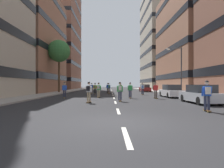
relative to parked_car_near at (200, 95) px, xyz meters
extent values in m
plane|color=#28282B|center=(-6.92, 17.54, -0.70)|extent=(148.40, 148.40, 0.00)
cube|color=#9E9991|center=(-16.64, 20.63, -0.63)|extent=(3.21, 68.02, 0.14)
cube|color=#9E9991|center=(2.80, 20.63, -0.63)|extent=(3.21, 68.02, 0.14)
cube|color=silver|center=(-6.92, -9.20, -0.70)|extent=(0.16, 2.20, 0.01)
cube|color=silver|center=(-6.92, -4.20, -0.70)|extent=(0.16, 2.20, 0.01)
cube|color=silver|center=(-6.92, 0.80, -0.70)|extent=(0.16, 2.20, 0.01)
cube|color=silver|center=(-6.92, 5.80, -0.70)|extent=(0.16, 2.20, 0.01)
cube|color=silver|center=(-6.92, 10.80, -0.70)|extent=(0.16, 2.20, 0.01)
cube|color=silver|center=(-6.92, 15.80, -0.70)|extent=(0.16, 2.20, 0.01)
cube|color=silver|center=(-6.92, 20.80, -0.70)|extent=(0.16, 2.20, 0.01)
cube|color=silver|center=(-6.92, 25.80, -0.70)|extent=(0.16, 2.20, 0.01)
cube|color=silver|center=(-6.92, 30.80, -0.70)|extent=(0.16, 2.20, 0.01)
cube|color=silver|center=(-6.92, 35.80, -0.70)|extent=(0.16, 2.20, 0.01)
cube|color=silver|center=(-6.92, 40.80, -0.70)|extent=(0.16, 2.20, 0.01)
cube|color=silver|center=(-6.92, 45.80, -0.70)|extent=(0.16, 2.20, 0.01)
cube|color=#9E6B51|center=(-24.96, 21.59, 9.31)|extent=(13.44, 17.57, 20.03)
cube|color=black|center=(-24.96, 21.59, 2.30)|extent=(13.56, 17.69, 1.10)
cube|color=black|center=(-24.96, 21.59, 7.31)|extent=(13.56, 17.69, 1.10)
cube|color=black|center=(-24.96, 21.59, 12.32)|extent=(13.56, 17.69, 1.10)
cube|color=black|center=(-24.96, 21.59, 17.32)|extent=(13.56, 17.69, 1.10)
cube|color=brown|center=(-24.96, 44.83, 16.81)|extent=(13.44, 18.04, 35.02)
cube|color=black|center=(-24.96, 44.83, 2.30)|extent=(13.56, 18.16, 1.10)
cube|color=black|center=(-24.96, 44.83, 7.30)|extent=(13.56, 18.16, 1.10)
cube|color=black|center=(-24.96, 44.83, 12.31)|extent=(13.56, 18.16, 1.10)
cube|color=black|center=(-24.96, 44.83, 17.31)|extent=(13.56, 18.16, 1.10)
cube|color=black|center=(-24.96, 44.83, 22.31)|extent=(13.56, 18.16, 1.10)
cube|color=black|center=(-24.96, 44.83, 27.31)|extent=(13.56, 18.16, 1.10)
cube|color=#9E6B51|center=(11.13, 21.59, 9.80)|extent=(13.44, 18.79, 21.00)
cube|color=black|center=(11.13, 21.59, 2.45)|extent=(13.56, 18.91, 1.10)
cube|color=black|center=(11.13, 21.59, 7.70)|extent=(13.56, 18.91, 1.10)
cube|color=black|center=(11.13, 21.59, 12.95)|extent=(13.56, 18.91, 1.10)
cube|color=#B2A893|center=(11.13, 44.83, 15.33)|extent=(13.44, 19.69, 32.06)
cube|color=black|center=(11.13, 44.83, 2.05)|extent=(13.56, 19.81, 1.10)
cube|color=black|center=(11.13, 44.83, 6.63)|extent=(13.56, 19.81, 1.10)
cube|color=black|center=(11.13, 44.83, 11.21)|extent=(13.56, 19.81, 1.10)
cube|color=black|center=(11.13, 44.83, 15.79)|extent=(13.56, 19.81, 1.10)
cube|color=black|center=(11.13, 44.83, 20.37)|extent=(13.56, 19.81, 1.10)
cube|color=black|center=(11.13, 44.83, 24.95)|extent=(13.56, 19.81, 1.10)
cube|color=#B2B7BF|center=(0.00, 0.04, -0.17)|extent=(1.80, 4.40, 0.70)
cube|color=#2D3338|center=(0.00, -0.11, 0.50)|extent=(1.60, 2.10, 0.64)
cylinder|color=black|center=(-0.80, 1.49, -0.38)|extent=(0.22, 0.64, 0.64)
cylinder|color=black|center=(0.80, 1.49, -0.38)|extent=(0.22, 0.64, 0.64)
cylinder|color=black|center=(-0.80, -1.41, -0.38)|extent=(0.22, 0.64, 0.64)
cylinder|color=black|center=(0.80, -1.41, -0.38)|extent=(0.22, 0.64, 0.64)
cube|color=maroon|center=(0.00, 23.08, -0.17)|extent=(1.80, 4.40, 0.70)
cube|color=#2D3338|center=(0.00, 22.93, 0.50)|extent=(1.60, 2.10, 0.64)
cylinder|color=black|center=(-0.80, 24.53, -0.38)|extent=(0.22, 0.64, 0.64)
cylinder|color=black|center=(0.80, 24.53, -0.38)|extent=(0.22, 0.64, 0.64)
cylinder|color=black|center=(-0.80, 21.63, -0.38)|extent=(0.22, 0.64, 0.64)
cylinder|color=black|center=(0.80, 21.63, -0.38)|extent=(0.22, 0.64, 0.64)
cube|color=silver|center=(0.00, 6.93, -0.17)|extent=(1.80, 4.40, 0.70)
cube|color=#2D3338|center=(0.00, 6.78, 0.50)|extent=(1.60, 2.10, 0.64)
cylinder|color=black|center=(-0.80, 8.38, -0.38)|extent=(0.22, 0.64, 0.64)
cylinder|color=black|center=(0.80, 8.38, -0.38)|extent=(0.22, 0.64, 0.64)
cylinder|color=black|center=(-0.80, 5.48, -0.38)|extent=(0.22, 0.64, 0.64)
cylinder|color=black|center=(0.80, 5.48, -0.38)|extent=(0.22, 0.64, 0.64)
cylinder|color=#4C3823|center=(-16.64, 18.22, 2.48)|extent=(0.36, 0.36, 6.08)
sphere|color=#387A3D|center=(-16.64, 18.22, 6.92)|extent=(4.02, 4.02, 4.02)
cylinder|color=#3F3F44|center=(2.48, 10.00, 2.69)|extent=(0.16, 0.16, 6.50)
cylinder|color=#3F3F44|center=(1.58, 10.00, 5.84)|extent=(1.80, 0.10, 0.10)
ellipsoid|color=silver|center=(0.68, 10.00, 5.69)|extent=(0.50, 0.30, 0.24)
cube|color=brown|center=(-2.57, 11.71, -0.62)|extent=(0.25, 0.91, 0.02)
cylinder|color=#D8BF4C|center=(-2.55, 12.03, -0.66)|extent=(0.18, 0.08, 0.07)
cylinder|color=#D8BF4C|center=(-2.59, 11.39, -0.66)|extent=(0.18, 0.08, 0.07)
cylinder|color=#2D334C|center=(-2.66, 11.72, -0.21)|extent=(0.15, 0.15, 0.80)
cylinder|color=#2D334C|center=(-2.48, 11.71, -0.21)|extent=(0.15, 0.15, 0.80)
cube|color=white|center=(-2.57, 11.71, 0.47)|extent=(0.33, 0.22, 0.55)
cylinder|color=white|center=(-2.79, 11.77, 0.44)|extent=(0.10, 0.23, 0.55)
cylinder|color=white|center=(-2.35, 11.75, 0.44)|extent=(0.10, 0.23, 0.55)
sphere|color=beige|center=(-2.57, 11.73, 0.92)|extent=(0.22, 0.22, 0.22)
sphere|color=black|center=(-2.57, 11.73, 0.97)|extent=(0.21, 0.21, 0.21)
cube|color=#3F72BF|center=(-2.58, 11.53, 0.50)|extent=(0.27, 0.17, 0.40)
cube|color=brown|center=(-1.89, -4.44, -0.62)|extent=(0.38, 0.92, 0.02)
cylinder|color=#D8BF4C|center=(-1.82, -4.13, -0.66)|extent=(0.19, 0.11, 0.07)
cylinder|color=#D8BF4C|center=(-1.96, -4.75, -0.66)|extent=(0.19, 0.11, 0.07)
cylinder|color=#2D334C|center=(-1.98, -4.42, -0.21)|extent=(0.17, 0.17, 0.80)
cylinder|color=#2D334C|center=(-1.80, -4.46, -0.21)|extent=(0.17, 0.17, 0.80)
cube|color=blue|center=(-1.89, -4.44, 0.47)|extent=(0.35, 0.26, 0.55)
cylinder|color=blue|center=(-2.09, -4.35, 0.44)|extent=(0.14, 0.24, 0.55)
cylinder|color=blue|center=(-1.66, -4.44, 0.44)|extent=(0.14, 0.24, 0.55)
sphere|color=beige|center=(-1.89, -4.42, 0.92)|extent=(0.22, 0.22, 0.22)
sphere|color=black|center=(-1.89, -4.42, 0.97)|extent=(0.21, 0.21, 0.21)
cube|color=beige|center=(-1.93, -4.62, 0.50)|extent=(0.29, 0.21, 0.40)
cube|color=brown|center=(-7.54, 15.45, -0.62)|extent=(0.41, 0.92, 0.02)
cylinder|color=#D8BF4C|center=(-7.61, 15.76, -0.66)|extent=(0.19, 0.11, 0.07)
cylinder|color=#D8BF4C|center=(-7.46, 15.14, -0.66)|extent=(0.19, 0.11, 0.07)
cylinder|color=#594C47|center=(-7.62, 15.43, -0.21)|extent=(0.17, 0.17, 0.80)
cylinder|color=#594C47|center=(-7.45, 15.47, -0.21)|extent=(0.17, 0.17, 0.80)
cube|color=blue|center=(-7.54, 15.45, 0.47)|extent=(0.36, 0.27, 0.55)
cylinder|color=blue|center=(-7.76, 15.45, 0.44)|extent=(0.14, 0.24, 0.55)
cylinder|color=blue|center=(-7.33, 15.55, 0.44)|extent=(0.14, 0.24, 0.55)
sphere|color=tan|center=(-7.54, 15.47, 0.92)|extent=(0.22, 0.22, 0.22)
sphere|color=black|center=(-7.54, 15.47, 0.97)|extent=(0.21, 0.21, 0.21)
cube|color=#4C8C4C|center=(-7.49, 15.28, 0.50)|extent=(0.29, 0.22, 0.40)
cube|color=brown|center=(-5.13, 5.34, -0.62)|extent=(0.25, 0.91, 0.02)
cylinder|color=#D8BF4C|center=(-5.11, 5.66, -0.66)|extent=(0.18, 0.08, 0.07)
cylinder|color=#D8BF4C|center=(-5.14, 5.02, -0.66)|extent=(0.18, 0.08, 0.07)
cylinder|color=#2D334C|center=(-5.22, 5.35, -0.21)|extent=(0.15, 0.15, 0.80)
cylinder|color=#2D334C|center=(-5.04, 5.34, -0.21)|extent=(0.15, 0.15, 0.80)
cube|color=green|center=(-5.13, 5.34, 0.47)|extent=(0.33, 0.22, 0.55)
cylinder|color=green|center=(-5.34, 5.41, 0.44)|extent=(0.10, 0.23, 0.55)
cylinder|color=green|center=(-4.90, 5.38, 0.44)|extent=(0.10, 0.23, 0.55)
sphere|color=beige|center=(-5.13, 5.36, 0.92)|extent=(0.22, 0.22, 0.22)
sphere|color=black|center=(-5.13, 5.36, 0.97)|extent=(0.21, 0.21, 0.21)
cube|color=brown|center=(-9.72, 13.79, -0.62)|extent=(0.26, 0.91, 0.02)
cylinder|color=#D8BF4C|center=(-9.74, 14.11, -0.66)|extent=(0.18, 0.08, 0.07)
cylinder|color=#D8BF4C|center=(-9.70, 13.47, -0.66)|extent=(0.18, 0.08, 0.07)
cylinder|color=black|center=(-9.81, 13.78, -0.21)|extent=(0.15, 0.15, 0.80)
cylinder|color=black|center=(-9.63, 13.79, -0.21)|extent=(0.15, 0.15, 0.80)
cube|color=orange|center=(-9.72, 13.79, 0.47)|extent=(0.33, 0.22, 0.55)
cylinder|color=orange|center=(-9.94, 13.82, 0.44)|extent=(0.10, 0.23, 0.55)
cylinder|color=orange|center=(-9.50, 13.85, 0.44)|extent=(0.10, 0.23, 0.55)
sphere|color=#997051|center=(-9.72, 13.81, 0.92)|extent=(0.22, 0.22, 0.22)
sphere|color=black|center=(-9.72, 13.81, 0.97)|extent=(0.21, 0.21, 0.21)
cube|color=#4C8C4C|center=(-9.71, 13.61, 0.50)|extent=(0.27, 0.18, 0.40)
cube|color=brown|center=(-4.81, 26.73, -0.62)|extent=(0.42, 0.92, 0.02)
cylinder|color=#D8BF4C|center=(-4.89, 27.04, -0.66)|extent=(0.19, 0.11, 0.07)
cylinder|color=#D8BF4C|center=(-4.73, 26.42, -0.66)|extent=(0.19, 0.11, 0.07)
cylinder|color=#2D334C|center=(-4.89, 26.70, -0.21)|extent=(0.17, 0.17, 0.80)
cylinder|color=#2D334C|center=(-4.72, 26.75, -0.21)|extent=(0.17, 0.17, 0.80)
cube|color=red|center=(-4.81, 26.73, 0.47)|extent=(0.36, 0.27, 0.55)
cylinder|color=red|center=(-5.03, 26.72, 0.44)|extent=(0.14, 0.24, 0.55)
cylinder|color=red|center=(-4.61, 26.83, 0.44)|extent=(0.14, 0.24, 0.55)
sphere|color=beige|center=(-4.81, 26.74, 0.92)|extent=(0.22, 0.22, 0.22)
sphere|color=black|center=(-4.81, 26.74, 0.97)|extent=(0.21, 0.21, 0.21)
cube|color=#4C8C4C|center=(-4.76, 26.55, 0.50)|extent=(0.29, 0.22, 0.40)
cube|color=brown|center=(-6.47, 1.71, -0.62)|extent=(0.21, 0.90, 0.02)
cylinder|color=#D8BF4C|center=(-6.47, 2.03, -0.66)|extent=(0.18, 0.07, 0.07)
cylinder|color=#D8BF4C|center=(-6.48, 1.39, -0.66)|extent=(0.18, 0.07, 0.07)
cylinder|color=#2D334C|center=(-6.56, 1.72, -0.21)|extent=(0.14, 0.14, 0.80)
cylinder|color=#2D334C|center=(-6.38, 1.71, -0.21)|extent=(0.14, 0.14, 0.80)
cube|color=green|center=(-6.47, 1.71, 0.47)|extent=(0.32, 0.20, 0.55)
cylinder|color=green|center=(-6.69, 1.77, 0.44)|extent=(0.09, 0.23, 0.55)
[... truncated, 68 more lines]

